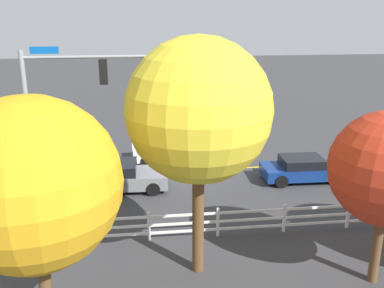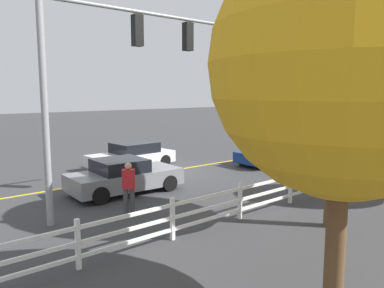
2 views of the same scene
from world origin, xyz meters
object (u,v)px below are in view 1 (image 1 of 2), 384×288
tree_2 (199,111)px  car_2 (304,169)px  car_3 (172,149)px  tree_4 (33,184)px  pedestrian (89,193)px  car_0 (121,176)px

tree_2 → car_2: bearing=-131.9°
car_3 → tree_4: (4.29, 13.60, 3.67)m
car_3 → tree_2: 12.08m
car_2 → car_3: car_3 is taller
tree_2 → tree_4: (4.28, 2.49, -1.08)m
pedestrian → car_2: bearing=-43.1°
pedestrian → tree_2: size_ratio=0.22×
car_0 → tree_4: tree_4 is taller
car_0 → tree_4: size_ratio=0.68×
car_0 → tree_2: 9.01m
tree_4 → pedestrian: bearing=-92.6°
pedestrian → car_3: bearing=1.9°
car_2 → tree_4: bearing=-136.6°
car_2 → car_3: size_ratio=0.97×
tree_2 → tree_4: bearing=30.2°
car_2 → car_3: bearing=149.5°
car_0 → car_3: 4.81m
car_3 → pedestrian: 7.54m
car_3 → tree_2: size_ratio=0.59×
car_3 → car_2: bearing=145.0°
car_3 → tree_4: 14.72m
car_2 → tree_2: bearing=-130.6°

